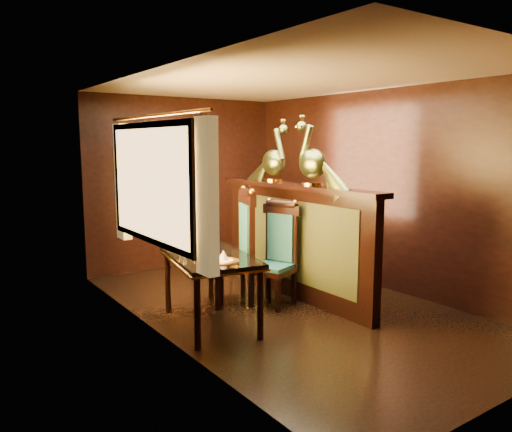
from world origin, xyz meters
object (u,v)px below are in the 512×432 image
object	(u,v)px
chair_right	(241,243)
peacock_left	(313,150)
dining_table	(209,262)
chair_left	(278,249)
peacock_right	(274,151)

from	to	relation	value
chair_right	peacock_left	xyz separation A→B (m)	(0.64, -0.49, 1.06)
dining_table	chair_left	bearing A→B (deg)	21.62
chair_left	chair_right	xyz separation A→B (m)	(-0.34, 0.27, 0.07)
peacock_left	chair_right	bearing A→B (deg)	142.43
chair_right	dining_table	bearing A→B (deg)	-126.45
dining_table	peacock_right	bearing A→B (deg)	38.83
dining_table	chair_right	xyz separation A→B (m)	(0.67, 0.45, 0.04)
chair_left	peacock_left	xyz separation A→B (m)	(0.30, -0.23, 1.13)
chair_left	peacock_right	size ratio (longest dim) A/B	1.59
chair_left	peacock_right	bearing A→B (deg)	38.23
dining_table	chair_left	xyz separation A→B (m)	(1.01, 0.18, -0.03)
dining_table	peacock_left	xyz separation A→B (m)	(1.31, -0.05, 1.09)
chair_right	peacock_right	distance (m)	1.24
dining_table	chair_left	distance (m)	1.02
peacock_right	chair_left	bearing A→B (deg)	-121.18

